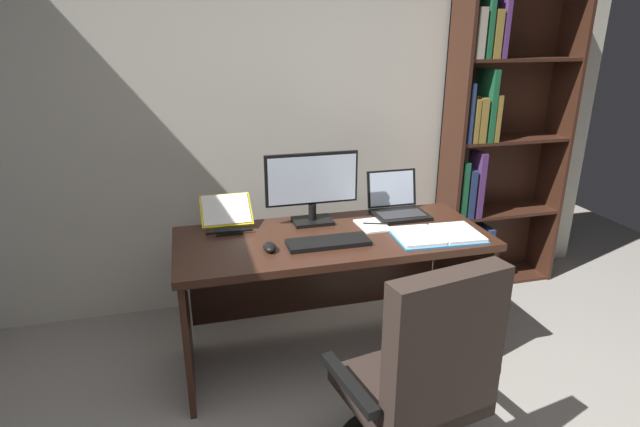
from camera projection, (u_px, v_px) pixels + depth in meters
wall_back at (291, 91)px, 3.26m from camera, size 4.62×0.12×2.84m
desk at (329, 265)px, 2.83m from camera, size 1.65×0.69×0.76m
bookshelf at (491, 150)px, 3.53m from camera, size 0.86×0.30×2.15m
office_chair at (420, 394)px, 2.01m from camera, size 0.67×0.60×1.01m
monitor at (312, 188)px, 2.81m from camera, size 0.52×0.16×0.40m
laptop at (397, 206)px, 2.99m from camera, size 0.31×0.29×0.24m
keyboard at (328, 242)px, 2.57m from camera, size 0.42×0.15×0.02m
computer_mouse at (270, 247)px, 2.49m from camera, size 0.06×0.10×0.04m
reading_stand_with_book at (227, 214)px, 2.79m from camera, size 0.28×0.26×0.16m
open_binder at (437, 235)px, 2.67m from camera, size 0.47×0.31×0.02m
notepad at (372, 225)px, 2.82m from camera, size 0.16×0.22×0.01m
pen at (376, 224)px, 2.82m from camera, size 0.13×0.06×0.01m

